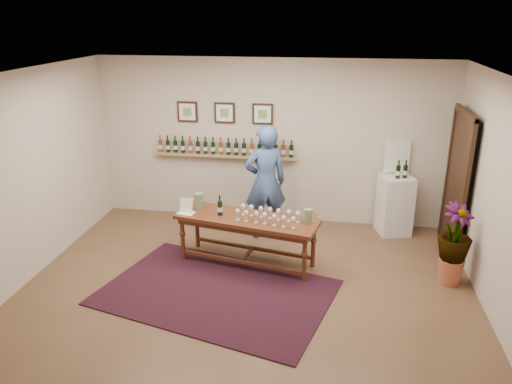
# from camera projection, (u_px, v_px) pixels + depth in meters

# --- Properties ---
(ground) EXTENTS (6.00, 6.00, 0.00)m
(ground) POSITION_uv_depth(u_px,v_px,m) (247.00, 290.00, 6.65)
(ground) COLOR brown
(ground) RESTS_ON ground
(room_shell) EXTENTS (6.00, 6.00, 6.00)m
(room_shell) POSITION_uv_depth(u_px,v_px,m) (402.00, 175.00, 7.68)
(room_shell) COLOR beige
(room_shell) RESTS_ON ground
(rug) EXTENTS (3.32, 2.64, 0.02)m
(rug) POSITION_uv_depth(u_px,v_px,m) (216.00, 292.00, 6.57)
(rug) COLOR #46110C
(rug) RESTS_ON ground
(tasting_table) EXTENTS (2.14, 1.06, 0.73)m
(tasting_table) POSITION_uv_depth(u_px,v_px,m) (247.00, 224.00, 7.15)
(tasting_table) COLOR #4A2212
(tasting_table) RESTS_ON ground
(table_glasses) EXTENTS (1.30, 0.54, 0.18)m
(table_glasses) POSITION_uv_depth(u_px,v_px,m) (267.00, 215.00, 6.95)
(table_glasses) COLOR silver
(table_glasses) RESTS_ON tasting_table
(table_bottles) EXTENTS (0.28, 0.20, 0.27)m
(table_bottles) POSITION_uv_depth(u_px,v_px,m) (221.00, 206.00, 7.18)
(table_bottles) COLOR black
(table_bottles) RESTS_ON tasting_table
(pitcher_left) EXTENTS (0.17, 0.17, 0.24)m
(pitcher_left) POSITION_uv_depth(u_px,v_px,m) (199.00, 201.00, 7.39)
(pitcher_left) COLOR #6B7B4D
(pitcher_left) RESTS_ON tasting_table
(pitcher_right) EXTENTS (0.17, 0.17, 0.21)m
(pitcher_right) POSITION_uv_depth(u_px,v_px,m) (308.00, 216.00, 6.89)
(pitcher_right) COLOR #6B7B4D
(pitcher_right) RESTS_ON tasting_table
(menu_card) EXTENTS (0.27, 0.22, 0.22)m
(menu_card) POSITION_uv_depth(u_px,v_px,m) (186.00, 206.00, 7.25)
(menu_card) COLOR white
(menu_card) RESTS_ON tasting_table
(display_pedestal) EXTENTS (0.60, 0.60, 0.98)m
(display_pedestal) POSITION_uv_depth(u_px,v_px,m) (395.00, 205.00, 8.22)
(display_pedestal) COLOR white
(display_pedestal) RESTS_ON ground
(pedestal_bottles) EXTENTS (0.33, 0.16, 0.31)m
(pedestal_bottles) POSITION_uv_depth(u_px,v_px,m) (402.00, 169.00, 7.93)
(pedestal_bottles) COLOR black
(pedestal_bottles) RESTS_ON display_pedestal
(info_sign) EXTENTS (0.41, 0.13, 0.58)m
(info_sign) POSITION_uv_depth(u_px,v_px,m) (397.00, 157.00, 8.11)
(info_sign) COLOR white
(info_sign) RESTS_ON display_pedestal
(potted_plant) EXTENTS (0.73, 0.73, 0.99)m
(potted_plant) POSITION_uv_depth(u_px,v_px,m) (454.00, 245.00, 6.62)
(potted_plant) COLOR #AB5739
(potted_plant) RESTS_ON ground
(person) EXTENTS (0.80, 0.66, 1.86)m
(person) POSITION_uv_depth(u_px,v_px,m) (265.00, 182.00, 7.94)
(person) COLOR #395488
(person) RESTS_ON ground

